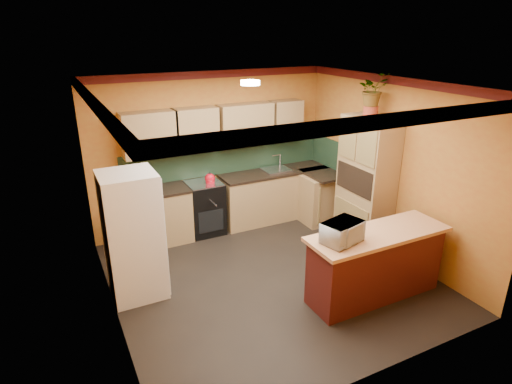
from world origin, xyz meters
TOP-DOWN VIEW (x-y plane):
  - room_shell at (0.02, 0.28)m, footprint 4.24×4.24m
  - base_cabinets_back at (0.33, 1.80)m, footprint 3.65×0.60m
  - countertop_back at (0.33, 1.80)m, footprint 3.65×0.62m
  - stove at (-0.30, 1.80)m, footprint 0.58×0.58m
  - kettle at (-0.20, 1.75)m, footprint 0.18×0.18m
  - sink at (1.10, 1.80)m, footprint 0.48×0.40m
  - base_cabinets_right at (1.80, 1.30)m, footprint 0.60×0.80m
  - countertop_right at (1.80, 1.30)m, footprint 0.62×0.80m
  - fridge at (-1.75, 0.46)m, footprint 0.68×0.66m
  - pantry at (1.85, 0.25)m, footprint 0.48×0.90m
  - fern_pot at (1.85, 0.30)m, footprint 0.22×0.22m
  - fern at (1.85, 0.30)m, footprint 0.44×0.38m
  - breakfast_bar at (1.02, -1.00)m, footprint 1.80×0.55m
  - bar_top at (1.02, -1.00)m, footprint 1.90×0.65m
  - microwave at (0.44, -1.00)m, footprint 0.55×0.44m

SIDE VIEW (x-z plane):
  - base_cabinets_back at x=0.33m, z-range 0.00..0.88m
  - base_cabinets_right at x=1.80m, z-range 0.00..0.88m
  - breakfast_bar at x=1.02m, z-range 0.00..0.88m
  - stove at x=-0.30m, z-range 0.00..0.91m
  - fridge at x=-1.75m, z-range 0.00..1.70m
  - countertop_back at x=0.33m, z-range 0.88..0.92m
  - countertop_right at x=1.80m, z-range 0.88..0.92m
  - bar_top at x=1.02m, z-range 0.88..0.93m
  - sink at x=1.10m, z-range 0.92..0.95m
  - kettle at x=-0.20m, z-range 0.91..1.09m
  - pantry at x=1.85m, z-range 0.00..2.10m
  - microwave at x=0.44m, z-range 0.93..1.20m
  - room_shell at x=0.02m, z-range 0.73..3.45m
  - fern_pot at x=1.85m, z-range 2.10..2.26m
  - fern at x=1.85m, z-range 2.26..2.74m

